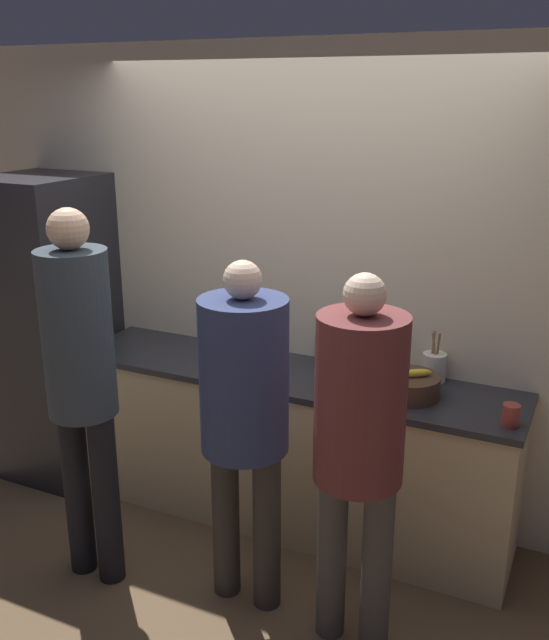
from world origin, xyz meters
TOP-DOWN VIEW (x-y plane):
  - ground_plane at (0.00, 0.00)m, footprint 14.00×14.00m
  - wall_back at (0.00, 0.63)m, footprint 5.20×0.06m
  - counter at (0.00, 0.34)m, footprint 2.48×0.61m
  - refrigerator at (-1.60, 0.27)m, footprint 0.62×0.71m
  - person_left at (-0.67, -0.54)m, footprint 0.32×0.32m
  - person_center at (0.09, -0.37)m, footprint 0.39×0.39m
  - person_right at (0.64, -0.41)m, footprint 0.37×0.37m
  - fruit_bowl at (0.66, 0.29)m, footprint 0.31×0.31m
  - utensil_crock at (0.72, 0.54)m, footprint 0.12×0.12m
  - bottle_clear at (0.31, 0.50)m, footprint 0.06×0.06m
  - bottle_green at (0.11, 0.48)m, footprint 0.05×0.05m
  - cup_red at (1.16, 0.17)m, footprint 0.08×0.08m

SIDE VIEW (x-z plane):
  - ground_plane at x=0.00m, z-range 0.00..0.00m
  - counter at x=0.00m, z-range 0.00..0.90m
  - refrigerator at x=-1.60m, z-range 0.00..1.87m
  - cup_red at x=1.16m, z-range 0.90..1.00m
  - fruit_bowl at x=0.66m, z-range 0.88..1.03m
  - bottle_clear at x=0.31m, z-range 0.88..1.03m
  - utensil_crock at x=0.72m, z-range 0.84..1.11m
  - bottle_green at x=0.11m, z-range 0.87..1.12m
  - person_right at x=0.64m, z-range 0.18..1.86m
  - person_center at x=0.09m, z-range 0.19..1.86m
  - person_left at x=-0.67m, z-range 0.17..2.03m
  - wall_back at x=0.00m, z-range 0.00..2.60m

